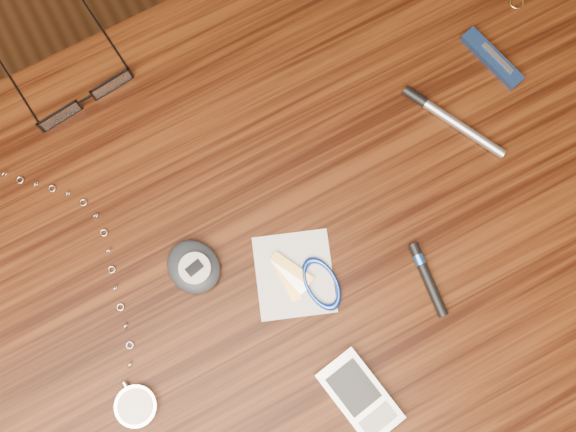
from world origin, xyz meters
name	(u,v)px	position (x,y,z in m)	size (l,w,h in m)	color
ground	(286,298)	(0.00, 0.00, 0.00)	(3.80, 3.80, 0.00)	#472814
desk	(284,260)	(0.00, 0.00, 0.65)	(1.00, 0.70, 0.75)	#381909
eyeglasses	(83,95)	(-0.13, 0.28, 0.76)	(0.14, 0.15, 0.03)	black
gold_ring	(517,2)	(0.41, 0.14, 0.75)	(0.02, 0.02, 0.00)	tan
pocket_watch	(132,394)	(-0.23, -0.07, 0.76)	(0.10, 0.36, 0.02)	silver
pda_phone	(360,396)	(0.00, -0.19, 0.76)	(0.07, 0.11, 0.01)	#B6B7BB
pedometer	(194,267)	(-0.10, 0.03, 0.76)	(0.07, 0.08, 0.03)	black
notepad_keys	(308,279)	(0.01, -0.05, 0.75)	(0.12, 0.12, 0.01)	silver
pocket_knife	(492,58)	(0.34, 0.09, 0.76)	(0.04, 0.09, 0.01)	#0D1C3C
silver_pen	(446,117)	(0.25, 0.05, 0.76)	(0.08, 0.13, 0.01)	#AFAFB3
black_blue_pen	(427,277)	(0.13, -0.11, 0.76)	(0.02, 0.09, 0.01)	black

